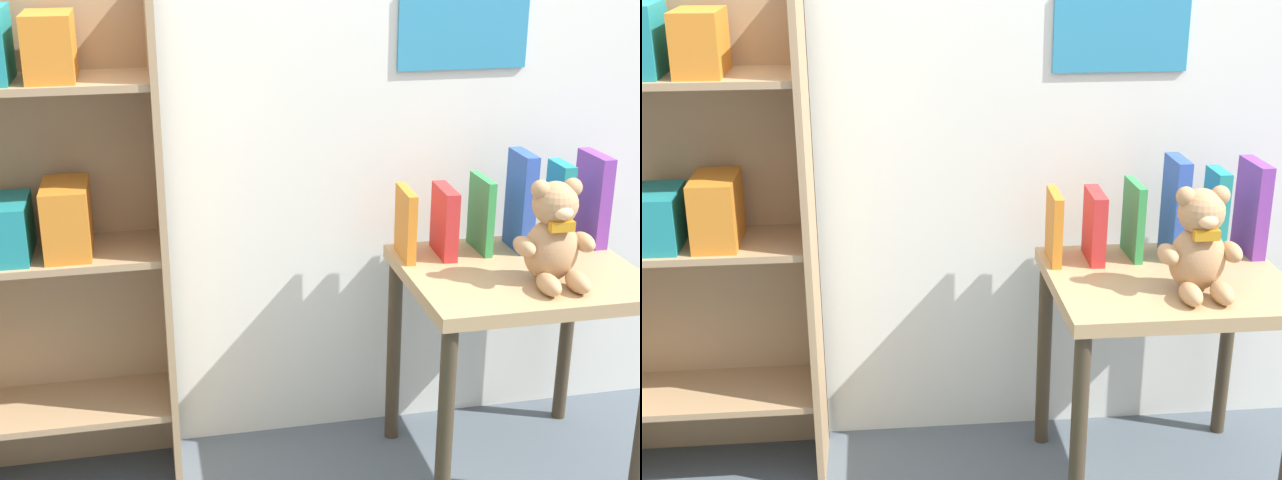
% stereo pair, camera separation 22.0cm
% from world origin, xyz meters
% --- Properties ---
extents(bookshelf_side, '(0.61, 0.27, 1.33)m').
position_xyz_m(bookshelf_side, '(-0.89, 1.22, 0.75)').
color(bookshelf_side, tan).
rests_on(bookshelf_side, ground_plane).
extents(display_table, '(0.59, 0.50, 0.60)m').
position_xyz_m(display_table, '(0.30, 1.01, 0.50)').
color(display_table, tan).
rests_on(display_table, ground_plane).
extents(teddy_bear, '(0.20, 0.18, 0.26)m').
position_xyz_m(teddy_bear, '(0.34, 0.92, 0.72)').
color(teddy_bear, tan).
rests_on(teddy_bear, display_table).
extents(book_standing_orange, '(0.03, 0.14, 0.19)m').
position_xyz_m(book_standing_orange, '(0.04, 1.16, 0.69)').
color(book_standing_orange, orange).
rests_on(book_standing_orange, display_table).
extents(book_standing_red, '(0.04, 0.14, 0.19)m').
position_xyz_m(book_standing_red, '(0.14, 1.16, 0.69)').
color(book_standing_red, red).
rests_on(book_standing_red, display_table).
extents(book_standing_green, '(0.02, 0.14, 0.20)m').
position_xyz_m(book_standing_green, '(0.25, 1.17, 0.70)').
color(book_standing_green, '#33934C').
rests_on(book_standing_green, display_table).
extents(book_standing_blue, '(0.04, 0.13, 0.27)m').
position_xyz_m(book_standing_blue, '(0.36, 1.16, 0.73)').
color(book_standing_blue, '#2D51B7').
rests_on(book_standing_blue, display_table).
extents(book_standing_teal, '(0.04, 0.11, 0.24)m').
position_xyz_m(book_standing_teal, '(0.46, 1.15, 0.71)').
color(book_standing_teal, teal).
rests_on(book_standing_teal, display_table).
extents(book_standing_purple, '(0.04, 0.15, 0.25)m').
position_xyz_m(book_standing_purple, '(0.57, 1.17, 0.72)').
color(book_standing_purple, purple).
rests_on(book_standing_purple, display_table).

